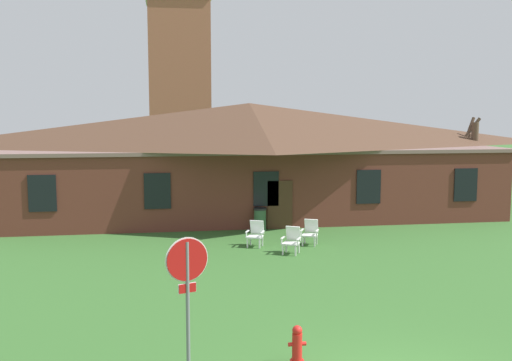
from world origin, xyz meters
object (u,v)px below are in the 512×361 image
object	(u,v)px
fire_hydrant	(297,346)
trash_bin	(260,219)
lawn_chair_near_door	(292,240)
lawn_chair_left_end	(310,232)
stop_sign	(187,282)
lawn_chair_by_porch	(256,233)

from	to	relation	value
fire_hydrant	trash_bin	size ratio (longest dim) A/B	0.81
lawn_chair_near_door	trash_bin	size ratio (longest dim) A/B	0.98
lawn_chair_left_end	trash_bin	distance (m)	3.22
lawn_chair_near_door	trash_bin	xyz separation A→B (m)	(-0.48, 4.12, -0.00)
stop_sign	fire_hydrant	world-z (taller)	stop_sign
lawn_chair_near_door	fire_hydrant	bearing A→B (deg)	-101.73
stop_sign	fire_hydrant	size ratio (longest dim) A/B	3.51
lawn_chair_near_door	trash_bin	world-z (taller)	trash_bin
stop_sign	trash_bin	distance (m)	14.26
lawn_chair_by_porch	lawn_chair_left_end	distance (m)	2.09
fire_hydrant	trash_bin	distance (m)	13.15
fire_hydrant	trash_bin	xyz separation A→B (m)	(1.38, 13.08, 0.12)
stop_sign	lawn_chair_near_door	size ratio (longest dim) A/B	2.90
fire_hydrant	trash_bin	bearing A→B (deg)	83.96
lawn_chair_by_porch	fire_hydrant	world-z (taller)	lawn_chair_by_porch
lawn_chair_near_door	lawn_chair_by_porch	bearing A→B (deg)	129.92
lawn_chair_by_porch	fire_hydrant	distance (m)	10.29
lawn_chair_by_porch	lawn_chair_left_end	size ratio (longest dim) A/B	1.00
lawn_chair_near_door	fire_hydrant	world-z (taller)	lawn_chair_near_door
lawn_chair_left_end	trash_bin	bearing A→B (deg)	117.25
lawn_chair_by_porch	stop_sign	bearing A→B (deg)	-104.99
lawn_chair_near_door	trash_bin	distance (m)	4.15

